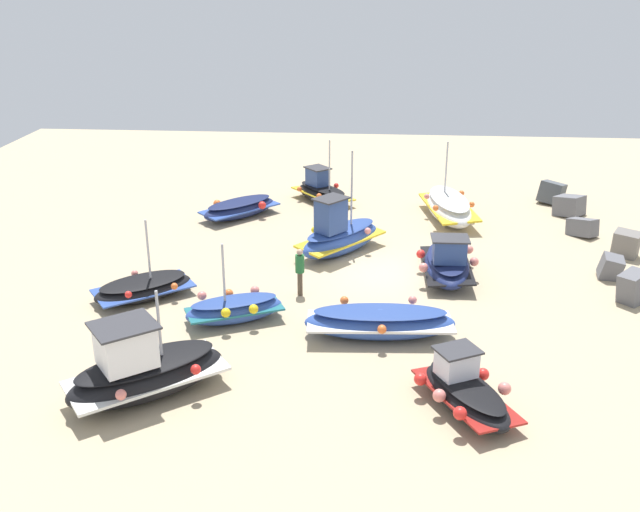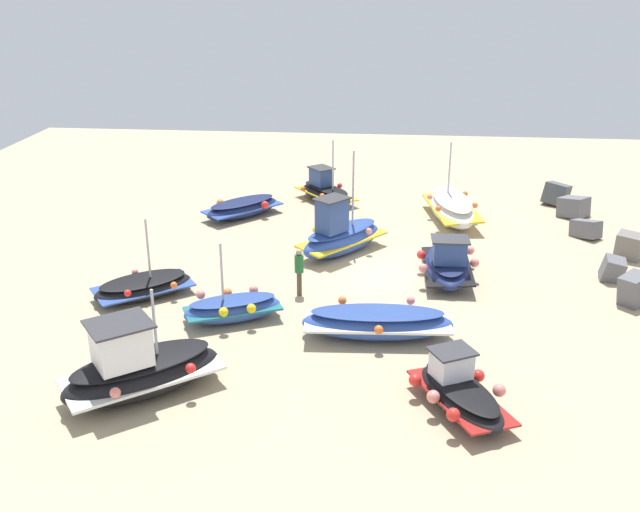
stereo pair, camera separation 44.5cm
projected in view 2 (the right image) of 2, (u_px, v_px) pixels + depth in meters
ground_plane at (387, 272)px, 27.63m from camera, size 49.43×49.43×0.00m
fishing_boat_0 at (377, 322)px, 22.64m from camera, size 2.24×4.83×1.03m
fishing_boat_1 at (326, 191)px, 35.83m from camera, size 3.67×3.45×3.25m
fishing_boat_2 at (233, 308)px, 23.71m from camera, size 2.51×3.47×2.78m
fishing_boat_3 at (243, 208)px, 33.68m from camera, size 3.76×3.68×0.83m
fishing_boat_4 at (452, 208)px, 33.16m from camera, size 5.02×2.56×3.51m
fishing_boat_5 at (447, 264)px, 26.98m from camera, size 4.10×2.26×1.79m
fishing_boat_6 at (341, 236)px, 29.19m from camera, size 4.14×3.77×4.19m
fishing_boat_7 at (139, 369)px, 19.44m from camera, size 4.00×4.48×3.05m
fishing_boat_8 at (144, 287)px, 25.45m from camera, size 3.33×3.69×2.89m
fishing_boat_9 at (459, 393)px, 18.91m from camera, size 3.65×2.85×1.55m
person_walking at (299, 268)px, 25.41m from camera, size 0.32×0.32×1.73m
breakwater_rocks at (622, 262)px, 27.34m from camera, size 20.59×2.78×1.32m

